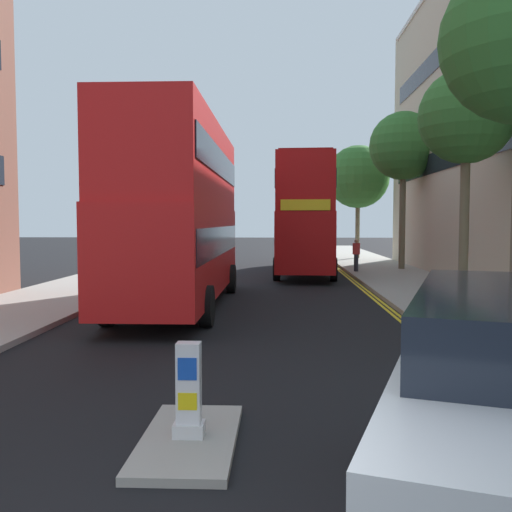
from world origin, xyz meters
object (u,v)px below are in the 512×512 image
(double_decker_bus_away, at_px, (180,208))
(pedestrian_far, at_px, (356,254))
(keep_left_bollard, at_px, (189,393))
(double_decker_bus_oncoming, at_px, (305,213))

(double_decker_bus_away, bearing_deg, pedestrian_far, 57.87)
(double_decker_bus_away, height_order, pedestrian_far, double_decker_bus_away)
(keep_left_bollard, relative_size, double_decker_bus_away, 0.10)
(keep_left_bollard, distance_m, double_decker_bus_away, 11.11)
(double_decker_bus_away, distance_m, double_decker_bus_oncoming, 11.77)
(keep_left_bollard, height_order, pedestrian_far, pedestrian_far)
(keep_left_bollard, bearing_deg, pedestrian_far, 77.24)
(double_decker_bus_away, distance_m, pedestrian_far, 13.07)
(double_decker_bus_oncoming, bearing_deg, keep_left_bollard, -96.19)
(double_decker_bus_oncoming, xyz_separation_m, pedestrian_far, (2.54, -0.01, -2.04))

